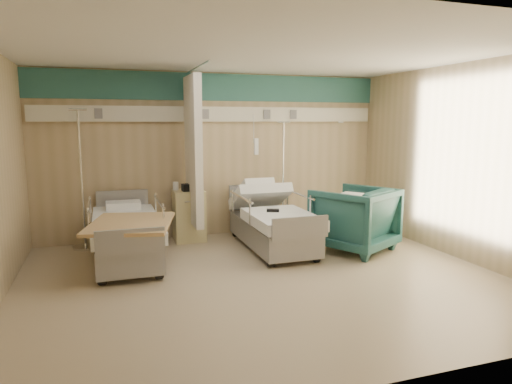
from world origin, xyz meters
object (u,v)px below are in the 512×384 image
(bed_left, at_px, (127,240))
(bed_right, at_px, (272,229))
(bedside_cabinet, at_px, (189,215))
(iv_stand_right, at_px, (283,211))
(iv_stand_left, at_px, (84,220))
(visitor_armchair, at_px, (354,219))

(bed_left, bearing_deg, bed_right, 0.00)
(bedside_cabinet, relative_size, iv_stand_right, 0.43)
(bedside_cabinet, height_order, iv_stand_left, iv_stand_left)
(bed_left, bearing_deg, iv_stand_left, 122.13)
(bedside_cabinet, height_order, visitor_armchair, visitor_armchair)
(bed_left, xyz_separation_m, iv_stand_right, (2.70, 0.81, 0.09))
(bed_right, relative_size, bed_left, 1.00)
(iv_stand_right, bearing_deg, visitor_armchair, -63.14)
(bedside_cabinet, relative_size, iv_stand_left, 0.39)
(bed_right, height_order, iv_stand_left, iv_stand_left)
(visitor_armchair, relative_size, iv_stand_left, 0.50)
(bed_left, relative_size, iv_stand_right, 1.09)
(bed_left, bearing_deg, iv_stand_right, 16.75)
(bed_left, distance_m, iv_stand_left, 1.12)
(bedside_cabinet, bearing_deg, iv_stand_right, -3.03)
(bedside_cabinet, xyz_separation_m, iv_stand_left, (-1.64, 0.05, 0.02))
(iv_stand_right, bearing_deg, iv_stand_left, 177.69)
(bed_left, xyz_separation_m, iv_stand_left, (-0.59, 0.95, 0.13))
(bedside_cabinet, bearing_deg, bed_left, -139.40)
(bed_right, distance_m, bedside_cabinet, 1.46)
(visitor_armchair, bearing_deg, iv_stand_left, -48.73)
(bed_left, xyz_separation_m, visitor_armchair, (3.36, -0.50, 0.18))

